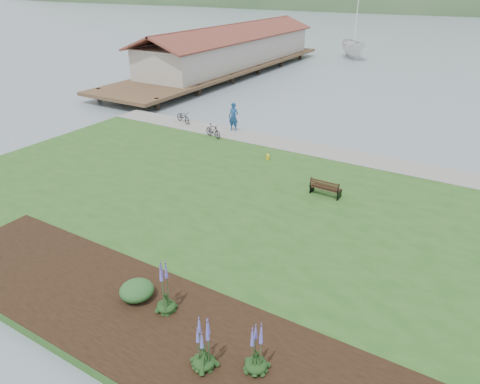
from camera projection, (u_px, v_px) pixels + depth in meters
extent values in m
plane|color=slate|center=(280.00, 204.00, 21.15)|extent=(600.00, 600.00, 0.00)
cube|color=#26521D|center=(261.00, 217.00, 19.53)|extent=(34.00, 20.00, 0.40)
cube|color=gray|center=(330.00, 152.00, 26.27)|extent=(34.00, 2.20, 0.03)
cube|color=black|center=(223.00, 355.00, 12.05)|extent=(24.00, 4.40, 0.04)
cube|color=#4C3826|center=(224.00, 67.00, 49.96)|extent=(8.00, 36.00, 0.30)
cube|color=#B2ADA3|center=(233.00, 50.00, 50.76)|extent=(6.40, 28.00, 3.00)
cube|color=black|center=(326.00, 188.00, 20.90)|extent=(1.48, 0.56, 0.05)
cube|color=black|center=(324.00, 185.00, 20.58)|extent=(1.46, 0.18, 0.46)
cube|color=black|center=(312.00, 188.00, 21.34)|extent=(0.07, 0.50, 0.40)
cube|color=black|center=(339.00, 195.00, 20.65)|extent=(0.07, 0.50, 0.40)
imported|color=navy|center=(233.00, 115.00, 29.59)|extent=(0.88, 0.63, 2.34)
imported|color=black|center=(183.00, 117.00, 31.61)|extent=(1.20, 1.81, 0.90)
imported|color=black|center=(213.00, 131.00, 28.68)|extent=(0.88, 1.57, 0.91)
imported|color=silver|center=(352.00, 58.00, 60.39)|extent=(15.75, 15.80, 29.66)
cube|color=gold|center=(268.00, 157.00, 25.25)|extent=(0.28, 0.32, 0.30)
ellipsoid|color=#143413|center=(204.00, 362.00, 11.63)|extent=(0.62, 0.62, 0.31)
cone|color=#514EB5|center=(203.00, 336.00, 11.22)|extent=(0.40, 0.40, 1.56)
ellipsoid|color=#143413|center=(256.00, 365.00, 11.54)|extent=(0.62, 0.62, 0.31)
cone|color=#514EB5|center=(257.00, 339.00, 11.12)|extent=(0.32, 0.32, 1.57)
ellipsoid|color=#143413|center=(166.00, 306.00, 13.62)|extent=(0.62, 0.62, 0.31)
cone|color=#514EB5|center=(164.00, 278.00, 13.12)|extent=(0.40, 0.40, 1.96)
ellipsoid|color=#1E4C21|center=(137.00, 290.00, 14.12)|extent=(1.14, 1.14, 0.57)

